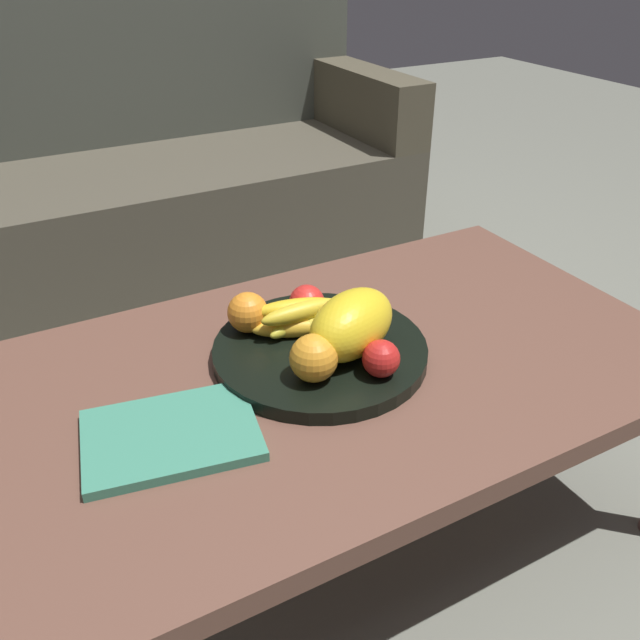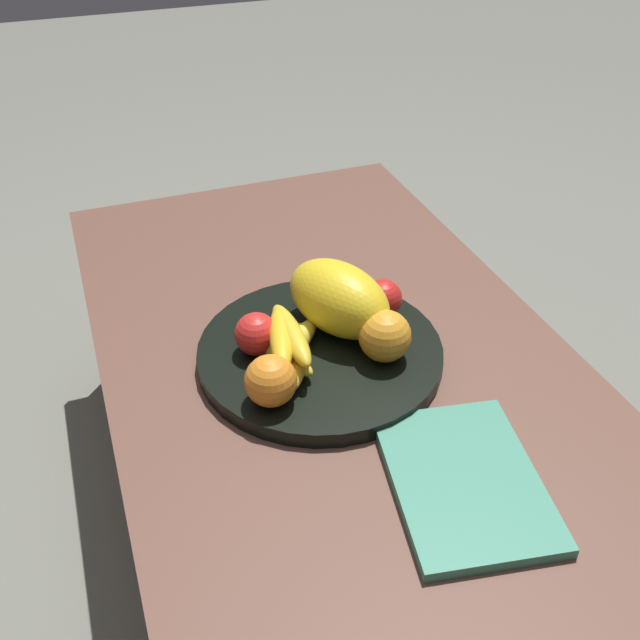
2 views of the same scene
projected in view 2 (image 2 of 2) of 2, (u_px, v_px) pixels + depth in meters
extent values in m
plane|color=slate|center=(329.00, 512.00, 1.37)|extent=(8.00, 8.00, 0.00)
cube|color=brown|center=(331.00, 354.00, 1.14)|extent=(1.19, 0.70, 0.04)
cylinder|color=brown|center=(367.00, 257.00, 1.76)|extent=(0.05, 0.05, 0.37)
cylinder|color=brown|center=(110.00, 308.00, 1.59)|extent=(0.05, 0.05, 0.37)
cylinder|color=black|center=(320.00, 353.00, 1.09)|extent=(0.37, 0.37, 0.03)
ellipsoid|color=yellow|center=(339.00, 298.00, 1.09)|extent=(0.21, 0.18, 0.11)
sphere|color=orange|center=(385.00, 336.00, 1.04)|extent=(0.08, 0.08, 0.08)
sphere|color=orange|center=(271.00, 381.00, 0.96)|extent=(0.07, 0.07, 0.07)
sphere|color=red|center=(256.00, 334.00, 1.05)|extent=(0.06, 0.06, 0.06)
sphere|color=red|center=(383.00, 298.00, 1.13)|extent=(0.06, 0.06, 0.06)
ellipsoid|color=yellow|center=(296.00, 355.00, 1.04)|extent=(0.15, 0.09, 0.03)
ellipsoid|color=gold|center=(292.00, 348.00, 1.05)|extent=(0.13, 0.13, 0.03)
ellipsoid|color=yellow|center=(277.00, 350.00, 1.05)|extent=(0.15, 0.09, 0.03)
ellipsoid|color=gold|center=(291.00, 335.00, 1.03)|extent=(0.15, 0.04, 0.03)
ellipsoid|color=yellow|center=(281.00, 337.00, 1.03)|extent=(0.15, 0.07, 0.03)
cube|color=#3C866C|center=(465.00, 481.00, 0.89)|extent=(0.28, 0.22, 0.02)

